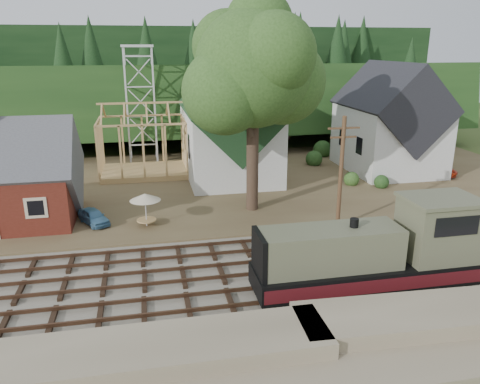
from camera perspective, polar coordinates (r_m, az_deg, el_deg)
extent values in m
plane|color=#384C1E|center=(26.91, 2.15, -9.93)|extent=(140.00, 140.00, 0.00)
cube|color=#7F7259|center=(20.06, 8.31, -20.86)|extent=(64.00, 5.00, 1.60)
cube|color=#726B5B|center=(26.88, 2.15, -9.78)|extent=(64.00, 11.00, 0.16)
cube|color=brown|center=(43.35, -3.49, 1.06)|extent=(64.00, 26.00, 0.30)
cube|color=#1E3F19|center=(66.60, -6.50, 6.67)|extent=(70.00, 28.96, 12.74)
cube|color=black|center=(82.32, -7.57, 8.69)|extent=(80.00, 20.00, 12.00)
cube|color=#531D13|center=(37.10, -27.10, -0.43)|extent=(10.00, 7.00, 3.80)
cube|color=silver|center=(44.77, -1.40, 6.04)|extent=(8.00, 12.00, 6.40)
cube|color=#193719|center=(44.24, -1.43, 10.10)|extent=(8.40, 12.96, 8.40)
cube|color=silver|center=(38.16, 0.19, 11.95)|extent=(2.40, 2.40, 4.00)
cone|color=#193719|center=(37.99, 0.20, 16.91)|extent=(5.37, 5.37, 2.60)
cube|color=silver|center=(49.23, 17.59, 6.28)|extent=(8.00, 10.00, 6.40)
cube|color=black|center=(48.76, 17.93, 9.97)|extent=(8.40, 10.80, 8.40)
cube|color=tan|center=(46.70, -11.53, 2.45)|extent=(8.00, 6.00, 0.50)
cube|color=tan|center=(45.48, -12.04, 10.57)|extent=(8.00, 0.18, 0.18)
cube|color=silver|center=(50.17, -13.61, 10.05)|extent=(0.18, 0.18, 12.00)
cube|color=silver|center=(50.16, -10.37, 10.25)|extent=(0.18, 0.18, 12.00)
cube|color=silver|center=(52.95, -13.54, 10.42)|extent=(0.18, 0.18, 12.00)
cube|color=silver|center=(52.94, -10.46, 10.61)|extent=(0.18, 0.18, 12.00)
cube|color=silver|center=(51.18, -12.43, 17.01)|extent=(3.20, 3.20, 0.25)
cylinder|color=#38281E|center=(35.03, 1.53, 4.14)|extent=(0.90, 0.90, 8.00)
sphere|color=#2C4B1C|center=(34.12, 1.62, 14.82)|extent=(8.40, 8.40, 8.40)
sphere|color=#2C4B1C|center=(35.79, 5.24, 13.28)|extent=(6.40, 6.40, 6.40)
sphere|color=#2C4B1C|center=(33.00, -1.88, 12.11)|extent=(6.00, 6.00, 6.00)
cylinder|color=#4C331E|center=(32.24, 12.18, 2.01)|extent=(0.28, 0.28, 8.00)
cube|color=#4C331E|center=(31.56, 12.55, 7.61)|extent=(2.20, 0.12, 0.12)
cube|color=#4C331E|center=(31.66, 12.48, 6.55)|extent=(1.80, 0.12, 0.12)
cube|color=black|center=(25.95, 15.20, -10.87)|extent=(11.93, 2.48, 0.35)
cube|color=black|center=(25.62, 15.33, -9.44)|extent=(11.93, 2.88, 1.09)
cube|color=#5C5D44|center=(24.07, 10.95, -6.73)|extent=(7.16, 2.29, 2.09)
cube|color=#5C5D44|center=(26.64, 23.00, -4.17)|extent=(3.58, 2.78, 3.18)
cube|color=#5C5D44|center=(26.12, 23.42, -0.82)|extent=(3.78, 2.98, 0.20)
cube|color=black|center=(25.34, 24.95, -3.82)|extent=(2.39, 0.06, 0.99)
cube|color=#4B1014|center=(24.48, 16.87, -10.91)|extent=(11.93, 0.04, 0.70)
cube|color=#4B1014|center=(26.78, 13.94, -8.10)|extent=(11.93, 0.04, 0.70)
cylinder|color=black|center=(24.10, 13.73, -3.94)|extent=(0.44, 0.44, 0.70)
imported|color=#5087AD|center=(34.56, -17.41, -2.87)|extent=(2.65, 3.38, 1.08)
imported|color=red|center=(48.77, 22.33, 2.59)|extent=(5.10, 4.15, 1.29)
cylinder|color=silver|center=(33.10, -11.39, -2.34)|extent=(0.10, 0.10, 2.11)
cylinder|color=tan|center=(33.31, -11.33, -3.35)|extent=(1.34, 1.34, 0.08)
cone|color=beige|center=(32.76, -11.50, -0.60)|extent=(2.11, 2.11, 0.48)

